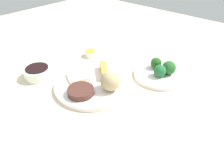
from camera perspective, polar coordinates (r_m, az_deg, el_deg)
tabletop at (r=0.84m, az=-7.79°, el=-3.41°), size 2.20×2.20×0.02m
main_plate at (r=0.82m, az=-4.97°, el=-2.75°), size 0.29×0.29×0.02m
rice_scoop at (r=0.76m, az=-0.42°, el=-1.70°), size 0.07×0.07×0.07m
spring_roll at (r=0.86m, az=-2.14°, el=1.05°), size 0.09×0.10×0.03m
crab_rangoon_wonton at (r=0.85m, az=-9.21°, el=-0.47°), size 0.10×0.10×0.01m
stir_fry_heap at (r=0.76m, az=-8.33°, el=-4.43°), size 0.09×0.09×0.02m
broccoli_plate at (r=0.90m, az=12.50°, el=-0.12°), size 0.21×0.21×0.01m
broccoli_floret_0 at (r=0.89m, az=14.92°, el=1.76°), size 0.06×0.06×0.06m
broccoli_floret_1 at (r=0.92m, az=11.68°, el=3.03°), size 0.05×0.05×0.05m
broccoli_floret_2 at (r=0.86m, az=12.62°, el=0.98°), size 0.05×0.05×0.05m
soy_sauce_bowl at (r=0.91m, az=-19.16°, el=0.45°), size 0.11×0.11×0.04m
soy_sauce_bowl_liquid at (r=0.90m, az=-19.41°, el=1.65°), size 0.09×0.09×0.00m
sauce_ramekin_hot_mustard at (r=1.03m, az=-5.79°, el=5.55°), size 0.05×0.05×0.03m
sauce_ramekin_hot_mustard_liquid at (r=1.03m, az=-5.84°, el=6.29°), size 0.04×0.04×0.00m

